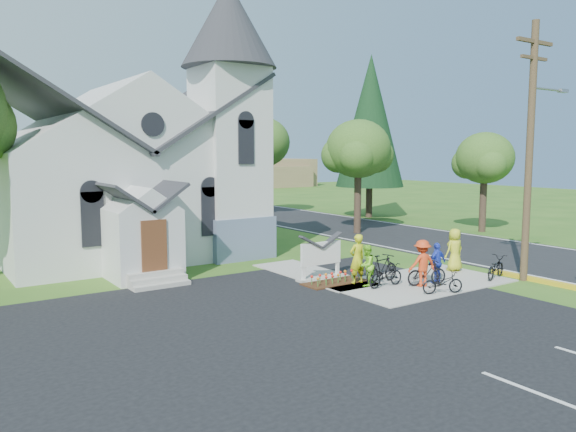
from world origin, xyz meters
TOP-DOWN VIEW (x-y plane):
  - ground at (0.00, 0.00)m, footprint 120.00×120.00m
  - parking_lot at (-7.00, -2.00)m, footprint 20.00×16.00m
  - road at (10.00, 15.00)m, footprint 8.00×90.00m
  - sidewalk at (1.50, 0.50)m, footprint 7.00×4.00m
  - church at (-5.48, 12.48)m, footprint 12.35×12.00m
  - church_sign at (-1.20, 3.20)m, footprint 2.20×0.40m
  - flower_bed at (-1.20, 2.30)m, footprint 2.60×1.10m
  - utility_pole at (5.36, -1.50)m, footprint 3.45×0.28m
  - tree_road_near at (8.50, 12.00)m, footprint 4.00×4.00m
  - tree_road_mid at (9.00, 24.00)m, footprint 4.40×4.40m
  - tree_road_far at (15.50, 8.00)m, footprint 3.60×3.60m
  - conifer at (15.00, 18.00)m, footprint 5.20×5.20m
  - distant_hills at (3.36, 56.33)m, footprint 61.00×10.00m
  - cyclist_0 at (-0.58, 1.73)m, footprint 0.70×0.47m
  - bike_0 at (-0.10, 0.68)m, footprint 1.68×0.63m
  - cyclist_1 at (-0.58, 1.21)m, footprint 0.93×0.85m
  - bike_1 at (0.18, 1.18)m, footprint 1.93×0.82m
  - cyclist_2 at (1.99, 0.04)m, footprint 0.93×0.42m
  - bike_2 at (0.85, -1.20)m, footprint 1.61×1.07m
  - cyclist_3 at (1.08, -0.03)m, footprint 1.24×0.87m
  - bike_3 at (1.33, -0.04)m, footprint 1.69×0.92m
  - cyclist_4 at (4.31, 1.10)m, footprint 0.92×0.63m
  - bike_4 at (4.49, -0.79)m, footprint 1.81×1.09m

SIDE VIEW (x-z plane):
  - ground at x=0.00m, z-range 0.00..0.00m
  - parking_lot at x=-7.00m, z-range 0.00..0.02m
  - road at x=10.00m, z-range 0.00..0.02m
  - sidewalk at x=1.50m, z-range 0.00..0.05m
  - flower_bed at x=-1.20m, z-range 0.00..0.07m
  - bike_2 at x=0.85m, z-range 0.05..0.85m
  - bike_0 at x=-0.10m, z-range 0.05..0.93m
  - bike_4 at x=4.49m, z-range 0.05..0.95m
  - bike_3 at x=1.33m, z-range 0.05..1.03m
  - bike_1 at x=0.18m, z-range 0.05..1.17m
  - cyclist_1 at x=-0.58m, z-range 0.05..1.61m
  - cyclist_2 at x=1.99m, z-range 0.05..1.61m
  - cyclist_3 at x=1.08m, z-range 0.05..1.81m
  - cyclist_4 at x=4.31m, z-range 0.05..1.86m
  - cyclist_0 at x=-0.58m, z-range 0.05..1.95m
  - church_sign at x=-1.20m, z-range 0.18..1.88m
  - distant_hills at x=3.36m, z-range -0.63..4.97m
  - tree_road_far at x=15.50m, z-range 1.48..7.78m
  - tree_road_near at x=8.50m, z-range 1.68..8.73m
  - church at x=-5.48m, z-range -1.25..11.75m
  - utility_pole at x=5.36m, z-range 0.40..10.40m
  - tree_road_mid at x=9.00m, z-range 1.88..9.68m
  - conifer at x=15.00m, z-range 1.19..13.59m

